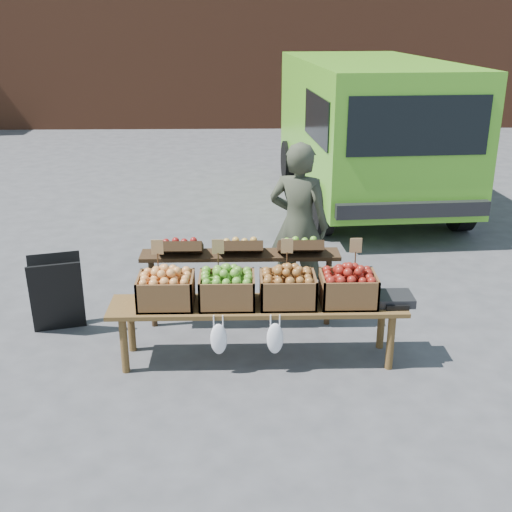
{
  "coord_description": "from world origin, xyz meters",
  "views": [
    {
      "loc": [
        0.35,
        -5.35,
        3.04
      ],
      "look_at": [
        0.49,
        0.47,
        0.85
      ],
      "focal_mm": 45.0,
      "sensor_mm": 36.0,
      "label": 1
    }
  ],
  "objects_px": {
    "crate_green_apples": "(348,289)",
    "chalkboard_sign": "(57,294)",
    "weighing_scale": "(394,299)",
    "crate_russet_pears": "(227,290)",
    "back_table": "(241,279)",
    "crate_golden_apples": "(166,291)",
    "delivery_van": "(367,133)",
    "display_bench": "(257,332)",
    "crate_red_apples": "(288,290)",
    "vendor": "(299,225)"
  },
  "relations": [
    {
      "from": "back_table",
      "to": "crate_russet_pears",
      "type": "bearing_deg",
      "value": -99.63
    },
    {
      "from": "crate_red_apples",
      "to": "weighing_scale",
      "type": "distance_m",
      "value": 0.98
    },
    {
      "from": "crate_green_apples",
      "to": "display_bench",
      "type": "bearing_deg",
      "value": 180.0
    },
    {
      "from": "crate_green_apples",
      "to": "weighing_scale",
      "type": "xyz_separation_m",
      "value": [
        0.43,
        0.0,
        -0.1
      ]
    },
    {
      "from": "crate_russet_pears",
      "to": "crate_green_apples",
      "type": "xyz_separation_m",
      "value": [
        1.1,
        0.0,
        0.0
      ]
    },
    {
      "from": "crate_red_apples",
      "to": "chalkboard_sign",
      "type": "bearing_deg",
      "value": 163.49
    },
    {
      "from": "delivery_van",
      "to": "back_table",
      "type": "xyz_separation_m",
      "value": [
        -2.12,
        -4.66,
        -0.66
      ]
    },
    {
      "from": "vendor",
      "to": "back_table",
      "type": "distance_m",
      "value": 0.93
    },
    {
      "from": "crate_red_apples",
      "to": "crate_green_apples",
      "type": "height_order",
      "value": "same"
    },
    {
      "from": "display_bench",
      "to": "crate_green_apples",
      "type": "relative_size",
      "value": 5.4
    },
    {
      "from": "crate_green_apples",
      "to": "weighing_scale",
      "type": "distance_m",
      "value": 0.44
    },
    {
      "from": "crate_green_apples",
      "to": "weighing_scale",
      "type": "height_order",
      "value": "crate_green_apples"
    },
    {
      "from": "vendor",
      "to": "weighing_scale",
      "type": "xyz_separation_m",
      "value": [
        0.77,
        -1.28,
        -0.3
      ]
    },
    {
      "from": "crate_green_apples",
      "to": "chalkboard_sign",
      "type": "bearing_deg",
      "value": 166.55
    },
    {
      "from": "back_table",
      "to": "crate_green_apples",
      "type": "xyz_separation_m",
      "value": [
        0.98,
        -0.72,
        0.19
      ]
    },
    {
      "from": "crate_russet_pears",
      "to": "weighing_scale",
      "type": "bearing_deg",
      "value": 0.0
    },
    {
      "from": "crate_russet_pears",
      "to": "back_table",
      "type": "bearing_deg",
      "value": 80.37
    },
    {
      "from": "crate_golden_apples",
      "to": "weighing_scale",
      "type": "height_order",
      "value": "crate_golden_apples"
    },
    {
      "from": "delivery_van",
      "to": "back_table",
      "type": "distance_m",
      "value": 5.16
    },
    {
      "from": "chalkboard_sign",
      "to": "crate_green_apples",
      "type": "height_order",
      "value": "crate_green_apples"
    },
    {
      "from": "crate_golden_apples",
      "to": "crate_green_apples",
      "type": "relative_size",
      "value": 1.0
    },
    {
      "from": "crate_golden_apples",
      "to": "crate_green_apples",
      "type": "bearing_deg",
      "value": 0.0
    },
    {
      "from": "delivery_van",
      "to": "crate_green_apples",
      "type": "distance_m",
      "value": 5.52
    },
    {
      "from": "vendor",
      "to": "weighing_scale",
      "type": "relative_size",
      "value": 5.34
    },
    {
      "from": "delivery_van",
      "to": "vendor",
      "type": "relative_size",
      "value": 2.91
    },
    {
      "from": "crate_russet_pears",
      "to": "weighing_scale",
      "type": "height_order",
      "value": "crate_russet_pears"
    },
    {
      "from": "crate_red_apples",
      "to": "display_bench",
      "type": "bearing_deg",
      "value": 180.0
    },
    {
      "from": "vendor",
      "to": "display_bench",
      "type": "bearing_deg",
      "value": 91.07
    },
    {
      "from": "crate_russet_pears",
      "to": "weighing_scale",
      "type": "relative_size",
      "value": 1.47
    },
    {
      "from": "back_table",
      "to": "weighing_scale",
      "type": "relative_size",
      "value": 6.18
    },
    {
      "from": "vendor",
      "to": "crate_red_apples",
      "type": "height_order",
      "value": "vendor"
    },
    {
      "from": "crate_golden_apples",
      "to": "weighing_scale",
      "type": "relative_size",
      "value": 1.47
    },
    {
      "from": "crate_green_apples",
      "to": "back_table",
      "type": "bearing_deg",
      "value": 143.63
    },
    {
      "from": "delivery_van",
      "to": "crate_golden_apples",
      "type": "distance_m",
      "value": 6.08
    },
    {
      "from": "display_bench",
      "to": "crate_red_apples",
      "type": "height_order",
      "value": "crate_red_apples"
    },
    {
      "from": "delivery_van",
      "to": "weighing_scale",
      "type": "height_order",
      "value": "delivery_van"
    },
    {
      "from": "weighing_scale",
      "to": "vendor",
      "type": "bearing_deg",
      "value": 121.06
    },
    {
      "from": "delivery_van",
      "to": "crate_russet_pears",
      "type": "bearing_deg",
      "value": -116.79
    },
    {
      "from": "crate_green_apples",
      "to": "vendor",
      "type": "bearing_deg",
      "value": 105.07
    },
    {
      "from": "display_bench",
      "to": "crate_red_apples",
      "type": "xyz_separation_m",
      "value": [
        0.27,
        0.0,
        0.42
      ]
    },
    {
      "from": "crate_russet_pears",
      "to": "crate_golden_apples",
      "type": "bearing_deg",
      "value": 180.0
    },
    {
      "from": "chalkboard_sign",
      "to": "back_table",
      "type": "distance_m",
      "value": 1.87
    },
    {
      "from": "delivery_van",
      "to": "chalkboard_sign",
      "type": "relative_size",
      "value": 6.71
    },
    {
      "from": "back_table",
      "to": "weighing_scale",
      "type": "bearing_deg",
      "value": -27.17
    },
    {
      "from": "chalkboard_sign",
      "to": "crate_golden_apples",
      "type": "distance_m",
      "value": 1.41
    },
    {
      "from": "crate_russet_pears",
      "to": "weighing_scale",
      "type": "xyz_separation_m",
      "value": [
        1.52,
        0.0,
        -0.1
      ]
    },
    {
      "from": "display_bench",
      "to": "crate_russet_pears",
      "type": "distance_m",
      "value": 0.51
    },
    {
      "from": "chalkboard_sign",
      "to": "crate_russet_pears",
      "type": "bearing_deg",
      "value": -36.44
    },
    {
      "from": "display_bench",
      "to": "crate_golden_apples",
      "type": "xyz_separation_m",
      "value": [
        -0.82,
        0.0,
        0.42
      ]
    },
    {
      "from": "crate_golden_apples",
      "to": "chalkboard_sign",
      "type": "bearing_deg",
      "value": 150.33
    }
  ]
}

